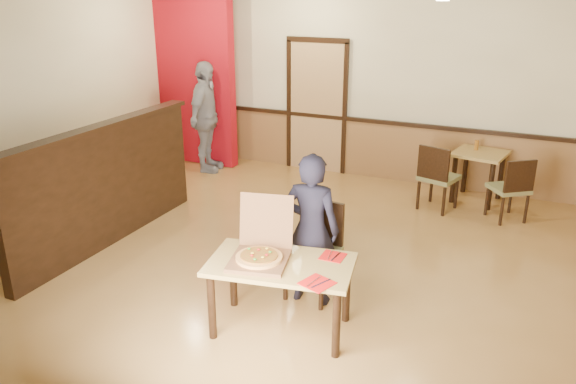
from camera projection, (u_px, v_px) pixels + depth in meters
name	position (u px, v px, depth m)	size (l,w,h in m)	color
floor	(267.00, 266.00, 6.23)	(7.00, 7.00, 0.00)	#BC8B49
ceiling	(263.00, 0.00, 5.26)	(7.00, 7.00, 0.00)	black
wall_back	(366.00, 89.00, 8.73)	(7.00, 7.00, 0.00)	#F9F1C3
wall_left	(18.00, 113.00, 7.11)	(7.00, 7.00, 0.00)	#F9F1C3
wainscot_back	(362.00, 148.00, 9.04)	(7.00, 0.04, 0.90)	olive
chair_rail_back	(363.00, 120.00, 8.86)	(7.00, 0.06, 0.06)	black
back_door	(317.00, 108.00, 9.13)	(0.90, 0.06, 2.10)	tan
booth_partition	(106.00, 184.00, 6.58)	(0.20, 3.10, 1.44)	black
red_accent_panel	(191.00, 81.00, 9.43)	(1.60, 0.20, 2.78)	#A10B17
spot_c	(443.00, 0.00, 6.00)	(0.14, 0.14, 0.02)	beige
main_table	(281.00, 273.00, 4.90)	(1.36, 0.93, 0.67)	#AD8E49
diner_chair	(316.00, 246.00, 5.52)	(0.51, 0.51, 0.95)	olive
side_chair_left	(437.00, 175.00, 7.60)	(0.57, 0.57, 0.93)	olive
side_chair_right	(512.00, 187.00, 7.25)	(0.60, 0.60, 0.87)	olive
side_table	(479.00, 164.00, 7.93)	(0.78, 0.78, 0.72)	#AD8E49
diner	(311.00, 230.00, 5.31)	(0.55, 0.36, 1.51)	black
passerby	(206.00, 117.00, 9.11)	(1.06, 0.44, 1.80)	gray
pizza_box	(260.00, 253.00, 4.89)	(0.61, 0.67, 0.52)	brown
pizza	(259.00, 257.00, 4.84)	(0.41, 0.41, 0.03)	#EEAE56
napkin_near	(317.00, 283.00, 4.52)	(0.30, 0.30, 0.01)	red
napkin_far	(333.00, 256.00, 4.97)	(0.21, 0.21, 0.01)	red
condiment	(477.00, 145.00, 7.96)	(0.06, 0.06, 0.14)	#965A1B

